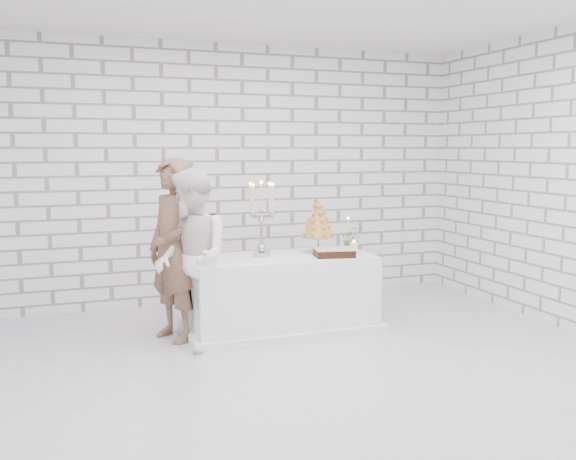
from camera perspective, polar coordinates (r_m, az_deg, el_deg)
The scene contains 12 objects.
ground at distance 5.14m, azimuth 0.20°, elevation -12.95°, with size 6.00×5.00×0.01m, color silver.
wall_back at distance 7.22m, azimuth -6.57°, elevation 5.14°, with size 6.00×0.01×3.00m, color white.
wall_front at distance 2.62m, azimuth 19.09°, elevation 0.44°, with size 6.00×0.01×3.00m, color white.
cake_table at distance 6.13m, azimuth -0.58°, elevation -5.90°, with size 1.80×0.80×0.75m, color white.
groom at distance 5.84m, azimuth -10.61°, elevation -1.85°, with size 0.63×0.41×1.72m, color brown.
bride at distance 5.56m, azimuth -8.94°, elevation -2.70°, with size 0.80×0.62×1.64m, color white.
candelabra at distance 5.98m, azimuth -2.48°, elevation 1.04°, with size 0.30×0.30×0.75m, color #A7A6B1, non-canonical shape.
croquembouche at distance 6.23m, azimuth 2.81°, elevation 0.32°, with size 0.34×0.34×0.53m, color #9D662D, non-canonical shape.
chocolate_cake at distance 6.04m, azimuth 4.30°, elevation -2.08°, with size 0.38×0.27×0.08m, color black.
pillar_candle at distance 6.19m, azimuth 6.14°, elevation -1.70°, with size 0.08×0.08×0.12m, color white.
extra_taper at distance 6.46m, azimuth 5.60°, elevation -0.40°, with size 0.06×0.06×0.32m, color beige.
flowers at distance 6.31m, azimuth 5.98°, elevation -0.84°, with size 0.24×0.21×0.27m, color #417335.
Camera 1 is at (-1.64, -4.53, 1.81)m, focal length 38.26 mm.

